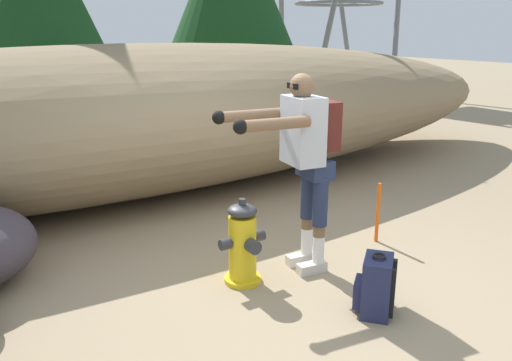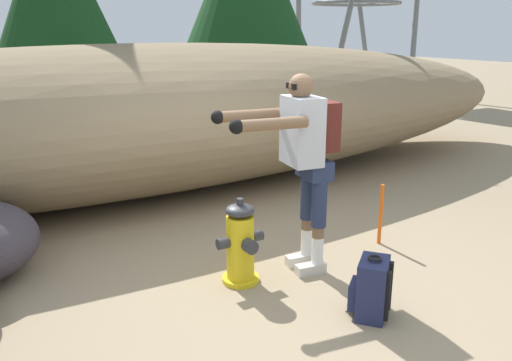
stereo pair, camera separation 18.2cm
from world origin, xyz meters
TOP-DOWN VIEW (x-y plane):
  - ground_plane at (0.00, 0.00)m, footprint 56.00×56.00m
  - dirt_embankment at (0.00, 3.21)m, footprint 12.86×3.20m
  - fire_hydrant at (-0.28, 0.23)m, footprint 0.41×0.36m
  - utility_worker at (0.28, 0.15)m, footprint 1.02×0.62m
  - spare_backpack at (0.28, -0.72)m, footprint 0.36×0.36m
  - survey_stake at (1.28, 0.23)m, footprint 0.04×0.04m

SIDE VIEW (x-z plane):
  - ground_plane at x=0.00m, z-range -0.04..0.00m
  - spare_backpack at x=0.28m, z-range -0.02..0.45m
  - survey_stake at x=1.28m, z-range 0.00..0.60m
  - fire_hydrant at x=-0.28m, z-range -0.03..0.70m
  - dirt_embankment at x=0.00m, z-range 0.00..1.85m
  - utility_worker at x=0.28m, z-range 0.23..1.92m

